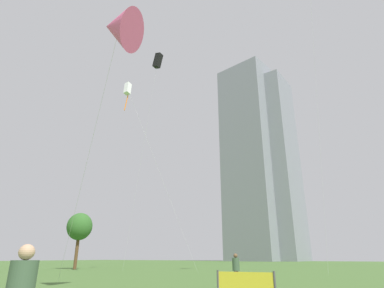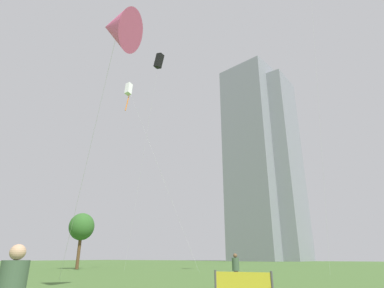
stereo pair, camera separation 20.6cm
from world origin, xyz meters
The scene contains 8 objects.
person_standing_3 centered at (3.10, 11.63, 1.07)m, with size 0.41×0.41×1.85m.
kite_flying_0 centered at (0.52, 3.41, 13.23)m, with size 11.31×7.26×14.64m.
kite_flying_1 centered at (-12.21, 17.41, 20.16)m, with size 5.38×8.12×21.10m.
kite_flying_2 centered at (-13.02, 23.80, 28.27)m, with size 7.63×3.70×29.43m.
park_tree_1 centered at (-28.35, 26.14, 5.88)m, with size 3.69×3.69×7.93m.
distant_highrise_0 centered at (-37.44, 125.10, 45.67)m, with size 22.73×15.13×91.33m, color gray.
distant_highrise_1 centered at (-27.73, 132.16, 42.37)m, with size 17.48×19.72×84.74m, color gray.
event_banner centered at (6.34, 4.99, 0.64)m, with size 2.11×0.32×1.20m.
Camera 1 is at (10.92, -6.20, 1.65)m, focal length 29.11 mm.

